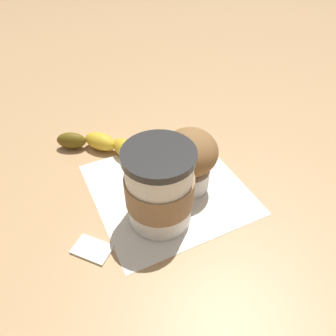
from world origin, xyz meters
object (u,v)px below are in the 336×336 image
object	(u,v)px
banana	(111,148)
sugar_packet	(92,249)
coffee_cup	(159,187)
muffin	(189,157)

from	to	relation	value
banana	sugar_packet	bearing A→B (deg)	165.70
coffee_cup	muffin	bearing A→B (deg)	-47.28
muffin	sugar_packet	bearing A→B (deg)	118.88
muffin	sugar_packet	distance (m)	0.19
sugar_packet	coffee_cup	bearing A→B (deg)	-71.38
coffee_cup	muffin	xyz separation A→B (m)	(0.05, -0.06, -0.00)
coffee_cup	banana	distance (m)	0.17
coffee_cup	muffin	size ratio (longest dim) A/B	1.19
coffee_cup	sugar_packet	world-z (taller)	coffee_cup
coffee_cup	sugar_packet	size ratio (longest dim) A/B	2.37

